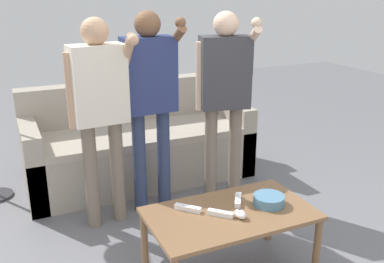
% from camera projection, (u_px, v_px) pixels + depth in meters
% --- Properties ---
extents(ground_plane, '(12.00, 12.00, 0.00)m').
position_uv_depth(ground_plane, '(226.00, 263.00, 2.83)').
color(ground_plane, slate).
extents(couch, '(2.00, 0.83, 0.86)m').
position_uv_depth(couch, '(138.00, 145.00, 4.03)').
color(couch, '#9E9384').
rests_on(couch, ground).
extents(coffee_table, '(0.98, 0.57, 0.44)m').
position_uv_depth(coffee_table, '(230.00, 220.00, 2.58)').
color(coffee_table, brown).
rests_on(coffee_table, ground).
extents(snack_bowl, '(0.19, 0.19, 0.06)m').
position_uv_depth(snack_bowl, '(269.00, 200.00, 2.64)').
color(snack_bowl, teal).
rests_on(snack_bowl, coffee_table).
extents(game_remote_nunchuk, '(0.06, 0.09, 0.05)m').
position_uv_depth(game_remote_nunchuk, '(240.00, 214.00, 2.49)').
color(game_remote_nunchuk, white).
rests_on(game_remote_nunchuk, coffee_table).
extents(player_left, '(0.47, 0.34, 1.52)m').
position_uv_depth(player_left, '(100.00, 100.00, 3.02)').
color(player_left, '#756656').
rests_on(player_left, ground).
extents(player_center, '(0.46, 0.30, 1.55)m').
position_uv_depth(player_center, '(150.00, 90.00, 3.24)').
color(player_center, '#2D3856').
rests_on(player_center, ground).
extents(player_right, '(0.45, 0.39, 1.54)m').
position_uv_depth(player_right, '(224.00, 87.00, 3.38)').
color(player_right, '#756656').
rests_on(player_right, ground).
extents(game_remote_wand_near, '(0.13, 0.13, 0.03)m').
position_uv_depth(game_remote_wand_near, '(220.00, 214.00, 2.52)').
color(game_remote_wand_near, white).
rests_on(game_remote_wand_near, coffee_table).
extents(game_remote_wand_far, '(0.11, 0.15, 0.03)m').
position_uv_depth(game_remote_wand_far, '(238.00, 200.00, 2.68)').
color(game_remote_wand_far, white).
rests_on(game_remote_wand_far, coffee_table).
extents(game_remote_wand_spare, '(0.14, 0.14, 0.03)m').
position_uv_depth(game_remote_wand_spare, '(188.00, 209.00, 2.57)').
color(game_remote_wand_spare, white).
rests_on(game_remote_wand_spare, coffee_table).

